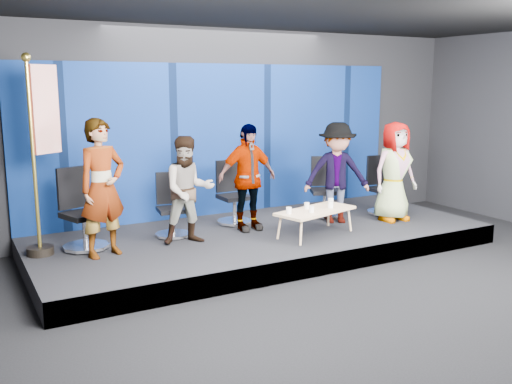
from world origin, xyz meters
TOP-DOWN VIEW (x-y plane):
  - ground at (0.00, 0.00)m, footprint 10.00×10.00m
  - room_walls at (0.00, 0.00)m, footprint 10.02×8.02m
  - riser at (0.00, 2.50)m, footprint 7.00×3.00m
  - backdrop at (0.00, 3.95)m, footprint 7.00×0.08m
  - chair_a at (-2.67, 2.86)m, footprint 0.81×0.81m
  - panelist_a at (-2.48, 2.39)m, footprint 0.77×0.63m
  - chair_b at (-1.34, 2.90)m, footprint 0.61×0.61m
  - panelist_b at (-1.26, 2.41)m, footprint 0.83×0.69m
  - chair_c at (-0.18, 3.18)m, footprint 0.59×0.59m
  - panelist_c at (-0.18, 2.67)m, footprint 0.98×0.43m
  - chair_d at (1.45, 2.90)m, footprint 0.77×0.77m
  - panelist_d at (1.34, 2.41)m, footprint 1.23×1.02m
  - chair_e at (2.44, 2.54)m, footprint 0.59×0.59m
  - panelist_e at (2.27, 2.07)m, footprint 0.82×0.55m
  - coffee_table at (0.58, 1.89)m, footprint 1.39×0.86m
  - mug_a at (0.08, 1.85)m, footprint 0.08×0.08m
  - mug_b at (0.41, 1.76)m, footprint 0.08×0.08m
  - mug_c at (0.50, 2.01)m, footprint 0.08×0.08m
  - mug_d at (0.84, 1.88)m, footprint 0.09×0.09m
  - mug_e at (1.00, 2.09)m, footprint 0.08×0.08m
  - flag_stand at (-3.13, 2.90)m, footprint 0.57×0.42m

SIDE VIEW (x-z plane):
  - ground at x=0.00m, z-range 0.00..0.00m
  - riser at x=0.00m, z-range 0.00..0.30m
  - chair_b at x=-1.34m, z-range 0.14..1.09m
  - chair_e at x=2.44m, z-range 0.13..1.14m
  - chair_d at x=1.45m, z-range 0.13..1.15m
  - chair_c at x=-0.18m, z-range 0.12..1.15m
  - coffee_table at x=0.58m, z-range 0.47..0.86m
  - chair_a at x=-2.67m, z-range 0.11..1.24m
  - mug_b at x=0.41m, z-range 0.70..0.79m
  - mug_c at x=0.50m, z-range 0.70..0.79m
  - mug_a at x=0.08m, z-range 0.70..0.79m
  - mug_e at x=1.00m, z-range 0.70..0.79m
  - mug_d at x=0.84m, z-range 0.70..0.80m
  - panelist_b at x=-1.26m, z-range 0.30..1.85m
  - panelist_e at x=2.27m, z-range 0.30..1.95m
  - panelist_d at x=1.34m, z-range 0.30..1.96m
  - panelist_c at x=-0.18m, z-range 0.30..1.97m
  - panelist_a at x=-2.48m, z-range 0.30..2.14m
  - backdrop at x=0.00m, z-range 0.30..2.90m
  - flag_stand at x=-3.13m, z-range 0.38..3.04m
  - room_walls at x=0.00m, z-range 0.67..4.18m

